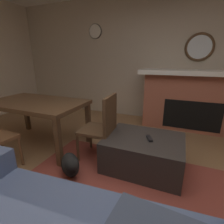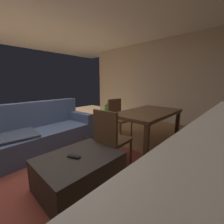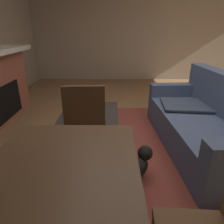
{
  "view_description": "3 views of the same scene",
  "coord_description": "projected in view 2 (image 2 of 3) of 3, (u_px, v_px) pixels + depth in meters",
  "views": [
    {
      "loc": [
        -0.37,
        1.19,
        1.38
      ],
      "look_at": [
        0.58,
        -1.13,
        0.59
      ],
      "focal_mm": 27.0,
      "sensor_mm": 36.0,
      "label": 1
    },
    {
      "loc": [
        -0.94,
        -2.18,
        1.31
      ],
      "look_at": [
        0.85,
        -0.51,
        0.82
      ],
      "focal_mm": 23.03,
      "sensor_mm": 36.0,
      "label": 2
    },
    {
      "loc": [
        2.41,
        -0.44,
        1.45
      ],
      "look_at": [
        0.44,
        -0.45,
        0.64
      ],
      "focal_mm": 32.32,
      "sensor_mm": 36.0,
      "label": 3
    }
  ],
  "objects": [
    {
      "name": "tv_remote",
      "position": [
        74.0,
        157.0,
        1.74
      ],
      "size": [
        0.11,
        0.17,
        0.02
      ],
      "primitive_type": "cube",
      "rotation": [
        0.0,
        0.0,
        0.42
      ],
      "color": "black",
      "rests_on": "ottoman_coffee_table"
    },
    {
      "name": "potted_plant",
      "position": [
        109.0,
        110.0,
        5.27
      ],
      "size": [
        0.42,
        0.42,
        0.62
      ],
      "color": "beige",
      "rests_on": "ground"
    },
    {
      "name": "area_rug",
      "position": [
        55.0,
        165.0,
        2.34
      ],
      "size": [
        2.6,
        2.0,
        0.01
      ],
      "primitive_type": "cube",
      "color": "brown",
      "rests_on": "ground"
    },
    {
      "name": "dining_chair_west",
      "position": [
        110.0,
        136.0,
        2.19
      ],
      "size": [
        0.46,
        0.46,
        0.93
      ],
      "color": "#513823",
      "rests_on": "ground"
    },
    {
      "name": "wall_right_window_side",
      "position": [
        161.0,
        82.0,
        4.91
      ],
      "size": [
        0.12,
        6.08,
        2.73
      ],
      "primitive_type": "cube",
      "color": "beige",
      "rests_on": "ground"
    },
    {
      "name": "dining_table",
      "position": [
        148.0,
        115.0,
        3.0
      ],
      "size": [
        1.53,
        0.88,
        0.74
      ],
      "color": "#513823",
      "rests_on": "ground"
    },
    {
      "name": "floor",
      "position": [
        54.0,
        164.0,
        2.38
      ],
      "size": [
        9.31,
        9.31,
        0.0
      ],
      "primitive_type": "plane",
      "color": "olive"
    },
    {
      "name": "couch",
      "position": [
        40.0,
        134.0,
        2.86
      ],
      "size": [
        2.08,
        1.0,
        0.94
      ],
      "color": "#4C5B7F",
      "rests_on": "ground"
    },
    {
      "name": "small_dog",
      "position": [
        97.0,
        144.0,
        2.74
      ],
      "size": [
        0.44,
        0.45,
        0.3
      ],
      "color": "black",
      "rests_on": "ground"
    },
    {
      "name": "dining_chair_north",
      "position": [
        118.0,
        115.0,
        3.59
      ],
      "size": [
        0.47,
        0.47,
        0.93
      ],
      "color": "brown",
      "rests_on": "ground"
    },
    {
      "name": "ottoman_coffee_table",
      "position": [
        80.0,
        171.0,
        1.83
      ],
      "size": [
        0.97,
        0.75,
        0.42
      ],
      "primitive_type": "cube",
      "color": "#2D2826",
      "rests_on": "ground"
    }
  ]
}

